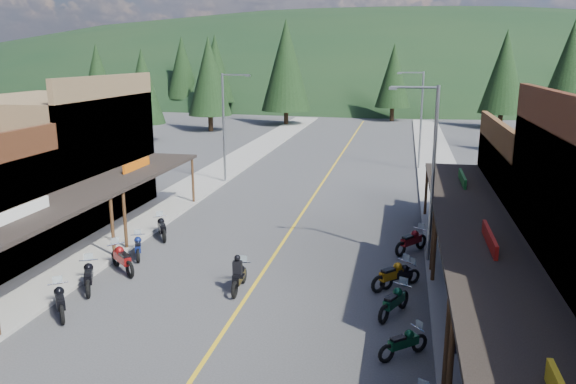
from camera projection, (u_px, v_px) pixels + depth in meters
The scene contains 32 objects.
ground at pixel (225, 329), 19.44m from camera, with size 220.00×220.00×0.00m, color #38383A.
centerline at pixel (315, 194), 38.47m from camera, with size 0.15×90.00×0.01m, color gold.
sidewalk_west at pixel (195, 187), 40.16m from camera, with size 3.40×94.00×0.15m, color gray.
sidewalk_east at pixel (446, 199), 36.75m from camera, with size 3.40×94.00×0.15m, color gray.
shop_west_3 at pixel (54, 158), 32.07m from camera, with size 10.90×10.20×8.20m.
shop_east_3 at pixel (571, 199), 26.90m from camera, with size 10.90×10.20×6.20m.
streetlight_1 at pixel (225, 123), 40.69m from camera, with size 2.16×0.18×8.00m.
streetlight_2 at pixel (430, 167), 24.64m from camera, with size 2.16×0.18×8.00m.
streetlight_3 at pixel (419, 116), 45.57m from camera, with size 2.16×0.18×8.00m.
ridge_hill at pixel (383, 92), 147.91m from camera, with size 310.00×140.00×60.00m, color black.
pine_0 at pixel (98, 74), 84.76m from camera, with size 5.04×5.04×11.00m.
pine_1 at pixel (215, 69), 89.05m from camera, with size 5.88×5.88×12.50m.
pine_2 at pixel (286, 65), 74.71m from camera, with size 6.72×6.72×14.00m.
pine_3 at pixel (394, 75), 79.93m from camera, with size 5.04×5.04×11.00m.
pine_4 at pixel (505, 72), 71.30m from camera, with size 5.88×5.88×12.50m.
pine_7 at pixel (182, 68), 96.33m from camera, with size 5.88×5.88×12.50m.
pine_8 at pixel (143, 87), 60.41m from camera, with size 4.48×4.48×10.00m.
pine_10 at pixel (209, 76), 68.95m from camera, with size 5.38×5.38×11.60m.
pine_11 at pixel (569, 79), 49.98m from camera, with size 5.82×5.82×12.40m.
bike_west_7 at pixel (60, 300), 20.31m from camera, with size 0.72×2.16×1.23m, color black, non-canonical shape.
bike_west_8 at pixel (89, 275), 22.52m from camera, with size 0.75×2.24×1.28m, color black, non-canonical shape.
bike_west_9 at pixel (122, 258), 24.40m from camera, with size 0.78×2.35×1.34m, color maroon, non-canonical shape.
bike_west_10 at pixel (138, 246), 26.21m from camera, with size 0.67×2.00×1.14m, color navy, non-canonical shape.
bike_west_11 at pixel (162, 227), 28.96m from camera, with size 0.72×2.17×1.24m, color black, non-canonical shape.
bike_east_7 at pixel (403, 342), 17.50m from camera, with size 0.62×1.87×1.07m, color #0B3720, non-canonical shape.
bike_east_8 at pixel (394, 300), 20.27m from camera, with size 0.72×2.15×1.23m, color #0B3721, non-canonical shape.
bike_east_9 at pixel (393, 274), 22.69m from camera, with size 0.75×2.24×1.28m, color #98620A, non-canonical shape.
bike_east_10 at pixel (400, 274), 22.88m from camera, with size 0.64×1.93×1.10m, color black, non-canonical shape.
bike_east_11 at pixel (411, 240), 26.81m from camera, with size 0.76×2.27×1.29m, color maroon, non-canonical shape.
rider_on_bike at pixel (239, 276), 22.47m from camera, with size 0.80×2.14×1.61m.
pedestrian_east_a at pixel (455, 327), 17.52m from camera, with size 0.60×0.39×1.63m, color #241D2C.
pedestrian_east_b at pixel (439, 219), 28.89m from camera, with size 0.84×0.48×1.72m, color brown.
Camera 1 is at (5.72, -16.96, 9.22)m, focal length 35.00 mm.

